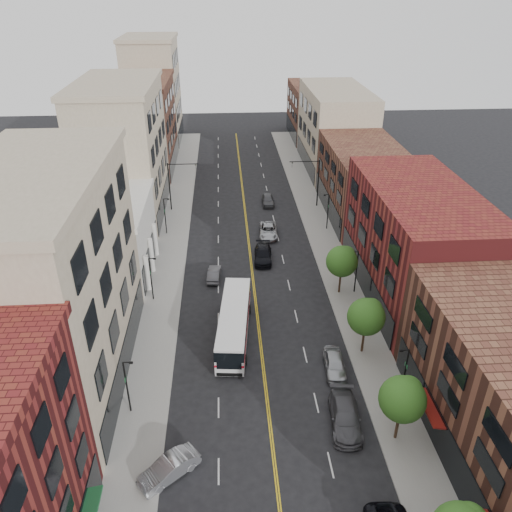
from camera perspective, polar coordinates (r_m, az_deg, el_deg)
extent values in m
plane|color=black|center=(37.30, 2.53, -25.48)|extent=(220.00, 220.00, 0.00)
cube|color=gray|center=(64.46, -9.67, 0.60)|extent=(4.00, 110.00, 0.15)
cube|color=gray|center=(65.36, 8.03, 1.16)|extent=(4.00, 110.00, 0.15)
cube|color=tan|center=(42.92, -22.42, -3.24)|extent=(10.00, 22.00, 18.00)
cube|color=silver|center=(60.38, -16.90, 1.84)|extent=(10.00, 14.00, 8.00)
cube|color=tan|center=(74.02, -14.91, 11.34)|extent=(10.00, 20.00, 18.00)
cube|color=brown|center=(93.40, -12.76, 14.22)|extent=(10.00, 20.00, 15.00)
cube|color=tan|center=(110.27, -11.66, 17.88)|extent=(10.00, 16.00, 20.00)
cube|color=maroon|center=(55.29, 17.75, 1.44)|extent=(10.00, 22.00, 12.00)
cube|color=brown|center=(73.87, 12.20, 8.33)|extent=(10.00, 20.00, 10.00)
cube|color=tan|center=(92.69, 8.99, 14.13)|extent=(10.00, 22.00, 14.00)
cube|color=brown|center=(112.08, 6.78, 16.07)|extent=(10.00, 18.00, 11.00)
cylinder|color=black|center=(40.46, 15.84, -18.12)|extent=(0.22, 0.22, 2.50)
sphere|color=#235418|center=(38.61, 16.38, -15.43)|extent=(3.40, 3.40, 3.40)
sphere|color=#235418|center=(38.69, 17.02, -14.39)|extent=(2.04, 2.04, 2.04)
cylinder|color=black|center=(47.39, 12.14, -9.39)|extent=(0.22, 0.22, 2.50)
sphere|color=#235418|center=(45.82, 12.48, -6.79)|extent=(3.40, 3.40, 3.40)
sphere|color=#235418|center=(45.98, 13.02, -5.95)|extent=(2.04, 2.04, 2.04)
cylinder|color=black|center=(55.27, 9.56, -2.99)|extent=(0.22, 0.22, 2.50)
sphere|color=#235418|center=(53.93, 9.79, -0.61)|extent=(3.40, 3.40, 3.40)
sphere|color=#235418|center=(54.14, 10.25, 0.09)|extent=(2.04, 2.04, 2.04)
cylinder|color=black|center=(41.25, -14.53, -14.32)|extent=(0.14, 0.14, 5.00)
cylinder|color=black|center=(39.54, -14.47, -11.69)|extent=(0.70, 0.10, 0.10)
cube|color=black|center=(39.53, -14.10, -11.74)|extent=(0.28, 0.14, 0.14)
cube|color=#19592D|center=(40.65, -14.69, -13.40)|extent=(0.04, 0.55, 0.35)
cylinder|color=black|center=(53.85, -11.90, -2.60)|extent=(0.14, 0.14, 5.00)
cylinder|color=black|center=(52.56, -11.79, -0.27)|extent=(0.70, 0.10, 0.10)
cube|color=black|center=(52.54, -11.52, -0.31)|extent=(0.28, 0.14, 0.14)
cube|color=#19592D|center=(53.39, -11.99, -1.78)|extent=(0.04, 0.55, 0.35)
cylinder|color=black|center=(67.90, -10.34, 4.49)|extent=(0.14, 0.14, 5.00)
cylinder|color=black|center=(66.88, -10.23, 6.45)|extent=(0.70, 0.10, 0.10)
cube|color=black|center=(66.87, -10.01, 6.42)|extent=(0.28, 0.14, 0.14)
cube|color=#19592D|center=(67.54, -10.41, 5.18)|extent=(0.04, 0.55, 0.35)
cylinder|color=black|center=(42.78, 16.62, -12.82)|extent=(0.14, 0.14, 5.00)
cylinder|color=black|center=(41.08, 16.64, -10.26)|extent=(0.70, 0.10, 0.10)
cube|color=black|center=(41.03, 16.30, -10.35)|extent=(0.28, 0.14, 0.14)
cube|color=#19592D|center=(42.20, 16.79, -11.91)|extent=(0.04, 0.55, 0.35)
cylinder|color=black|center=(55.03, 11.39, -1.80)|extent=(0.14, 0.14, 5.00)
cylinder|color=black|center=(53.73, 11.28, 0.47)|extent=(0.70, 0.10, 0.10)
cube|color=black|center=(53.69, 11.02, 0.41)|extent=(0.28, 0.14, 0.14)
cube|color=#19592D|center=(54.58, 11.48, -0.99)|extent=(0.04, 0.55, 0.35)
cylinder|color=black|center=(68.84, 8.21, 5.02)|extent=(0.14, 0.14, 5.00)
cylinder|color=black|center=(67.80, 8.07, 6.95)|extent=(0.70, 0.10, 0.10)
cube|color=black|center=(67.77, 7.86, 6.91)|extent=(0.28, 0.14, 0.14)
cube|color=#19592D|center=(68.48, 8.27, 5.71)|extent=(0.04, 0.55, 0.35)
cylinder|color=black|center=(74.82, -9.85, 7.80)|extent=(0.18, 0.18, 7.20)
cylinder|color=black|center=(73.47, -8.35, 10.35)|extent=(4.40, 0.12, 0.12)
imported|color=black|center=(73.48, -6.90, 10.12)|extent=(0.15, 0.18, 0.90)
cylinder|color=black|center=(75.67, 7.11, 8.26)|extent=(0.18, 0.18, 7.20)
cylinder|color=black|center=(74.17, 5.57, 10.70)|extent=(4.40, 0.12, 0.12)
imported|color=black|center=(74.03, 4.15, 10.40)|extent=(0.15, 0.18, 0.90)
cube|color=silver|center=(48.15, -2.52, -7.63)|extent=(3.71, 11.94, 2.84)
cube|color=black|center=(47.74, -2.54, -6.97)|extent=(3.75, 11.98, 1.03)
cube|color=red|center=(48.32, -2.51, -7.91)|extent=(3.75, 11.98, 0.22)
cube|color=black|center=(43.43, -3.10, -12.01)|extent=(2.15, 0.28, 1.57)
cylinder|color=black|center=(45.94, -4.49, -11.64)|extent=(0.37, 0.96, 0.94)
cylinder|color=black|center=(45.74, -1.21, -11.75)|extent=(0.37, 0.96, 0.94)
cylinder|color=black|center=(52.08, -3.61, -6.03)|extent=(0.37, 0.96, 0.94)
cylinder|color=black|center=(51.91, -0.75, -6.10)|extent=(0.37, 0.96, 0.94)
imported|color=#AFB1B7|center=(37.99, -9.91, -22.80)|extent=(4.48, 3.98, 1.47)
imported|color=#444348|center=(41.04, 10.15, -17.60)|extent=(2.81, 5.77, 1.62)
imported|color=#A6A9AE|center=(45.39, 8.98, -12.09)|extent=(2.05, 4.52, 1.51)
imported|color=#49494E|center=(57.72, -4.82, -2.03)|extent=(1.66, 4.01, 1.29)
imported|color=black|center=(61.26, 0.80, 0.17)|extent=(2.51, 5.36, 1.51)
imported|color=#A9ACB1|center=(67.23, 1.42, 2.90)|extent=(2.74, 5.36, 1.45)
imported|color=#46474B|center=(77.01, 1.36, 6.45)|extent=(1.85, 4.42, 1.49)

